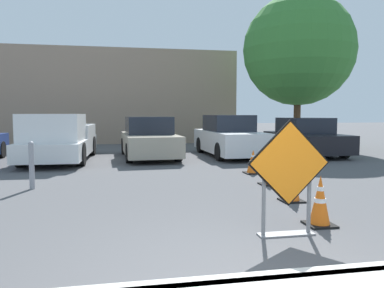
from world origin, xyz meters
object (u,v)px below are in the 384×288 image
object	(u,v)px
traffic_cone_fourth	(253,162)
parked_car_third	(229,137)
traffic_cone_second	(292,180)
parked_car_second	(149,139)
pickup_truck	(59,140)
road_closed_sign	(289,173)
traffic_cone_third	(269,171)
bollard_nearest	(32,164)
traffic_cone_nearest	(320,201)
parked_car_fourth	(305,138)

from	to	relation	value
traffic_cone_fourth	parked_car_third	world-z (taller)	parked_car_third
traffic_cone_second	parked_car_second	world-z (taller)	parked_car_second
pickup_truck	parked_car_third	distance (m)	6.13
road_closed_sign	parked_car_second	world-z (taller)	road_closed_sign
traffic_cone_second	parked_car_third	world-z (taller)	parked_car_third
traffic_cone_third	bollard_nearest	world-z (taller)	bollard_nearest
traffic_cone_fourth	road_closed_sign	bearing A→B (deg)	-104.96
pickup_truck	bollard_nearest	bearing A→B (deg)	93.93
bollard_nearest	traffic_cone_second	bearing A→B (deg)	-22.83
road_closed_sign	traffic_cone_fourth	size ratio (longest dim) A/B	2.40
traffic_cone_nearest	bollard_nearest	distance (m)	5.88
road_closed_sign	traffic_cone_second	xyz separation A→B (m)	(0.93, 1.82, -0.45)
traffic_cone_fourth	traffic_cone_nearest	bearing A→B (deg)	-98.33
parked_car_third	parked_car_fourth	bearing A→B (deg)	174.59
traffic_cone_second	traffic_cone_fourth	bearing A→B (deg)	82.61
parked_car_fourth	bollard_nearest	size ratio (longest dim) A/B	4.01
traffic_cone_second	traffic_cone_fourth	size ratio (longest dim) A/B	1.27
parked_car_second	pickup_truck	bearing A→B (deg)	8.67
parked_car_second	parked_car_fourth	xyz separation A→B (m)	(6.08, -0.19, -0.02)
traffic_cone_second	parked_car_fourth	size ratio (longest dim) A/B	0.20
traffic_cone_third	pickup_truck	world-z (taller)	pickup_truck
road_closed_sign	traffic_cone_nearest	world-z (taller)	road_closed_sign
road_closed_sign	traffic_cone_third	xyz separation A→B (m)	(1.13, 3.41, -0.54)
pickup_truck	parked_car_fourth	distance (m)	9.15
traffic_cone_fourth	pickup_truck	world-z (taller)	pickup_truck
road_closed_sign	pickup_truck	distance (m)	9.56
parked_car_third	parked_car_fourth	distance (m)	3.05
parked_car_fourth	bollard_nearest	xyz separation A→B (m)	(-8.96, -5.11, -0.13)
road_closed_sign	traffic_cone_third	bearing A→B (deg)	71.69
traffic_cone_fourth	pickup_truck	xyz separation A→B (m)	(-5.55, 3.56, 0.41)
parked_car_fourth	bollard_nearest	bearing A→B (deg)	29.55
pickup_truck	road_closed_sign	bearing A→B (deg)	117.86
traffic_cone_second	parked_car_third	distance (m)	7.48
traffic_cone_fourth	parked_car_second	xyz separation A→B (m)	(-2.50, 4.18, 0.38)
road_closed_sign	traffic_cone_nearest	bearing A→B (deg)	28.07
parked_car_third	bollard_nearest	distance (m)	7.96
traffic_cone_second	traffic_cone_fourth	distance (m)	3.24
traffic_cone_second	parked_car_fourth	distance (m)	8.24
pickup_truck	parked_car_second	bearing A→B (deg)	-166.73
pickup_truck	bollard_nearest	size ratio (longest dim) A/B	5.07
traffic_cone_fourth	parked_car_third	bearing A→B (deg)	82.58
pickup_truck	parked_car_third	xyz separation A→B (m)	(6.09, 0.64, -0.01)
pickup_truck	parked_car_third	size ratio (longest dim) A/B	1.13
bollard_nearest	parked_car_third	bearing A→B (deg)	41.97
road_closed_sign	pickup_truck	world-z (taller)	pickup_truck
traffic_cone_second	pickup_truck	world-z (taller)	pickup_truck
road_closed_sign	parked_car_fourth	world-z (taller)	road_closed_sign
traffic_cone_nearest	parked_car_fourth	distance (m)	9.67
traffic_cone_nearest	traffic_cone_third	xyz separation A→B (m)	(0.47, 3.06, -0.05)
traffic_cone_third	bollard_nearest	size ratio (longest dim) A/B	0.61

